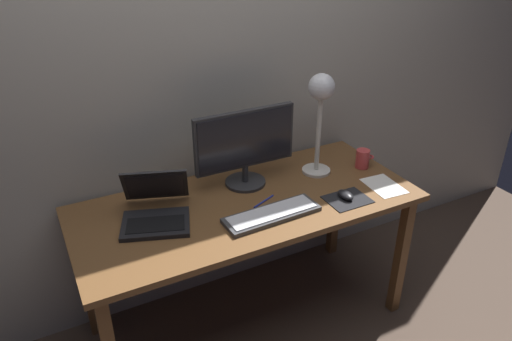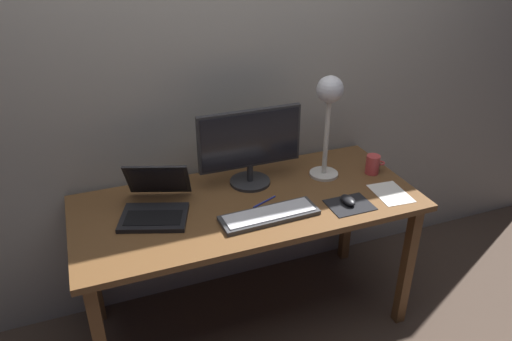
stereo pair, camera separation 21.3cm
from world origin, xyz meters
name	(u,v)px [view 2 (the right image)]	position (x,y,z in m)	size (l,w,h in m)	color
ground_plane	(249,318)	(0.00, 0.00, 0.00)	(4.80, 4.80, 0.00)	#47382D
back_wall	(219,60)	(0.00, 0.40, 1.30)	(4.80, 0.06, 2.60)	#9E998E
desk	(248,215)	(0.00, 0.00, 0.66)	(1.60, 0.70, 0.74)	brown
monitor	(250,144)	(0.07, 0.15, 0.95)	(0.51, 0.20, 0.38)	#28282B
keyboard_main	(269,215)	(0.04, -0.16, 0.75)	(0.44, 0.16, 0.03)	#38383A
laptop	(156,199)	(-0.41, 0.07, 0.80)	(0.38, 0.40, 0.21)	black
desk_lamp	(329,104)	(0.45, 0.10, 1.12)	(0.14, 0.14, 0.52)	beige
mousepad	(350,205)	(0.42, -0.20, 0.74)	(0.20, 0.16, 0.00)	black
mouse	(348,200)	(0.42, -0.19, 0.76)	(0.06, 0.10, 0.03)	black
coffee_mug	(373,164)	(0.69, 0.03, 0.79)	(0.11, 0.07, 0.10)	#CC3F3F
paper_sheet_near_mouse	(391,193)	(0.66, -0.18, 0.74)	(0.15, 0.21, 0.00)	white
pen	(264,202)	(0.06, -0.04, 0.74)	(0.01, 0.01, 0.14)	#2633A5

